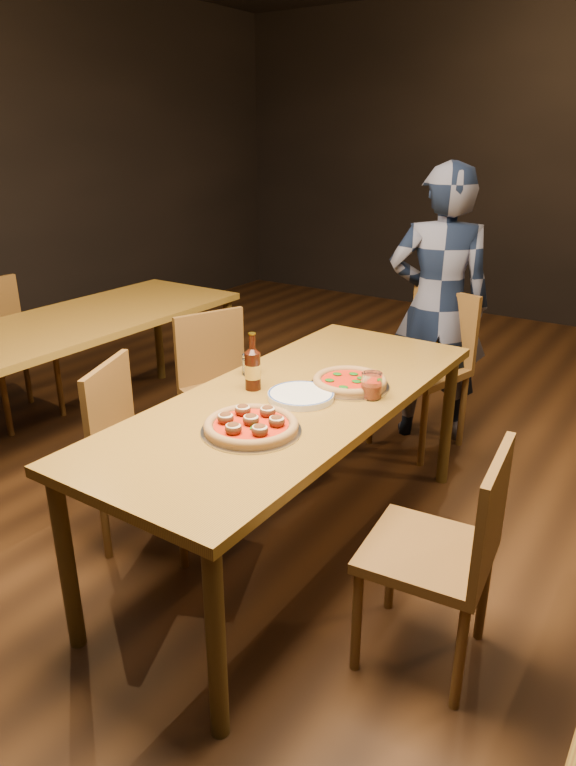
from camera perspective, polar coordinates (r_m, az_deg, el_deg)
The scene contains 16 objects.
ground at distance 3.02m, azimuth 0.55°, elevation -14.35°, with size 9.00×9.00×0.00m, color black.
room_shell at distance 2.45m, azimuth 0.71°, elevation 23.58°, with size 9.00×9.00×9.00m.
table_main at distance 2.68m, azimuth 0.60°, elevation -2.50°, with size 0.80×2.00×0.75m.
table_left at distance 3.99m, azimuth -17.82°, elevation 4.60°, with size 0.80×2.00×0.75m.
chair_main_nw at distance 2.90m, azimuth -11.83°, elevation -6.14°, with size 0.41×0.41×0.89m, color brown, non-canonical shape.
chair_main_sw at distance 3.49m, azimuth -5.33°, elevation -0.86°, with size 0.42×0.42×0.89m, color brown, non-canonical shape.
chair_main_e at distance 2.29m, azimuth 12.32°, elevation -14.38°, with size 0.41×0.41×0.88m, color brown, non-canonical shape.
chair_end at distance 3.80m, azimuth 11.65°, elevation 1.18°, with size 0.45×0.45×0.96m, color brown, non-canonical shape.
chair_nbr_left at distance 4.44m, azimuth -23.48°, elevation 2.68°, with size 0.44×0.44×0.94m, color brown, non-canonical shape.
pizza_meatball at distance 2.33m, azimuth -3.31°, elevation -3.76°, with size 0.37×0.37×0.07m.
pizza_margherita at distance 2.74m, azimuth 5.52°, elevation 0.12°, with size 0.34×0.34×0.04m.
plate_stack at distance 2.61m, azimuth 1.16°, elevation -1.14°, with size 0.27×0.27×0.03m, color white.
beer_bottle at distance 2.69m, azimuth -3.16°, elevation 1.19°, with size 0.07×0.07×0.24m.
water_glass at distance 2.87m, azimuth -3.36°, elevation 1.67°, with size 0.07×0.07×0.09m, color white.
amber_glass at distance 2.63m, azimuth 7.45°, elevation -0.22°, with size 0.09×0.09×0.11m, color #9B3311.
diner at distance 3.86m, azimuth 13.23°, elevation 6.63°, with size 0.59×0.39×1.63m, color black.
Camera 1 is at (1.34, -2.05, 1.76)m, focal length 30.00 mm.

